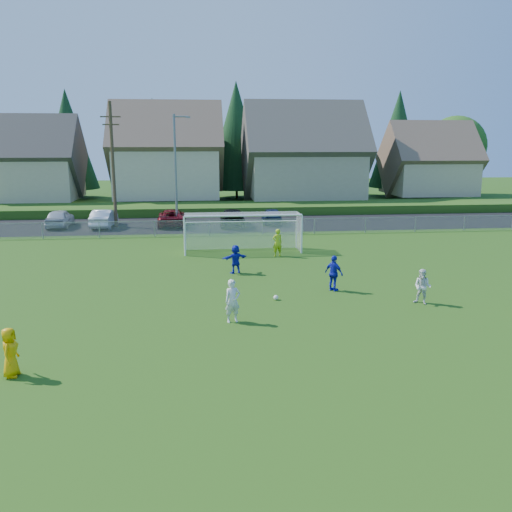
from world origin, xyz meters
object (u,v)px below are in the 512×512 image
object	(u,v)px
player_blue_a	(334,273)
car_a	(60,218)
player_white_b	(423,287)
player_blue_b	(236,259)
car_b	(104,218)
car_c	(172,217)
soccer_ball	(276,298)
referee	(10,352)
car_e	(272,216)
soccer_goal	(242,226)
car_d	(232,217)
goalkeeper	(277,243)

from	to	relation	value
player_blue_a	car_a	bearing A→B (deg)	1.36
player_white_b	car_a	bearing A→B (deg)	172.90
player_blue_b	car_a	size ratio (longest dim) A/B	0.36
player_blue_b	car_b	bearing A→B (deg)	-81.09
car_a	car_c	world-z (taller)	car_a
soccer_ball	referee	bearing A→B (deg)	-142.33
player_white_b	car_b	bearing A→B (deg)	168.15
player_white_b	player_blue_a	world-z (taller)	player_blue_a
player_blue_b	car_e	distance (m)	17.55
soccer_goal	car_d	bearing A→B (deg)	89.82
goalkeeper	car_a	xyz separation A→B (m)	(-16.08, 13.19, -0.12)
referee	car_a	size ratio (longest dim) A/B	0.36
player_white_b	car_c	size ratio (longest dim) A/B	0.32
player_blue_b	car_a	bearing A→B (deg)	-73.40
player_white_b	goalkeeper	xyz separation A→B (m)	(-4.83, 10.49, 0.07)
car_b	car_d	size ratio (longest dim) A/B	0.89
car_c	car_e	distance (m)	8.38
player_white_b	car_d	xyz separation A→B (m)	(-6.80, 22.65, -0.06)
referee	car_d	world-z (taller)	referee
car_a	car_d	world-z (taller)	car_a
goalkeeper	car_d	bearing A→B (deg)	-93.84
player_blue_a	car_e	world-z (taller)	player_blue_a
player_blue_a	goalkeeper	bearing A→B (deg)	-27.62
player_blue_b	soccer_goal	world-z (taller)	soccer_goal
player_blue_a	car_a	distance (m)	27.55
referee	car_d	bearing A→B (deg)	-14.28
player_white_b	player_blue_b	distance (m)	10.06
player_blue_b	car_c	size ratio (longest dim) A/B	0.31
car_c	soccer_goal	size ratio (longest dim) A/B	0.66
car_b	car_c	world-z (taller)	car_b
car_a	car_d	distance (m)	14.15
player_blue_a	car_c	bearing A→B (deg)	-16.31
referee	soccer_ball	bearing A→B (deg)	-49.78
player_blue_b	referee	bearing A→B (deg)	36.90
player_white_b	goalkeeper	world-z (taller)	goalkeeper
car_d	soccer_goal	xyz separation A→B (m)	(-0.03, -10.36, 0.91)
soccer_ball	player_white_b	distance (m)	6.42
car_c	car_d	bearing A→B (deg)	169.77
player_blue_a	car_e	size ratio (longest dim) A/B	0.43
referee	car_d	distance (m)	29.68
car_a	car_c	bearing A→B (deg)	177.30
car_d	soccer_goal	bearing A→B (deg)	92.14
car_b	car_d	xyz separation A→B (m)	(10.49, -0.55, -0.01)
car_c	soccer_goal	distance (m)	12.20
player_blue_b	goalkeeper	size ratio (longest dim) A/B	0.90
car_b	goalkeeper	bearing A→B (deg)	136.79
soccer_ball	player_white_b	xyz separation A→B (m)	(6.26, -1.30, 0.67)
car_a	car_b	world-z (taller)	car_a
player_blue_b	car_a	distance (m)	21.70
car_b	car_e	xyz separation A→B (m)	(13.89, 0.28, -0.04)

